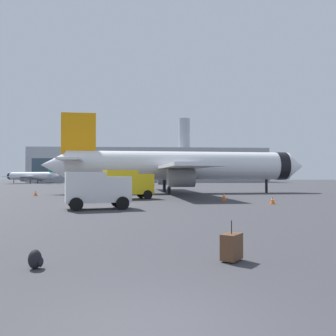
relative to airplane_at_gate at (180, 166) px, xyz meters
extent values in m
plane|color=#38383D|center=(-4.53, -41.46, -3.66)|extent=(400.00, 400.00, 0.00)
cylinder|color=white|center=(0.23, 0.02, 0.04)|extent=(30.19, 5.91, 3.80)
cone|color=white|center=(16.39, 1.16, 0.04)|extent=(2.65, 3.77, 3.61)
cone|color=white|center=(-16.33, -1.15, 0.04)|extent=(3.43, 3.64, 3.42)
cylinder|color=black|center=(14.20, 1.00, 0.04)|extent=(1.67, 3.97, 3.88)
cube|color=white|center=(-1.33, 7.93, -0.26)|extent=(5.92, 16.30, 0.36)
cube|color=white|center=(-0.20, -8.03, -0.26)|extent=(5.92, 16.30, 0.36)
cylinder|color=gray|center=(-1.15, 5.43, -1.56)|extent=(3.35, 2.42, 2.20)
cylinder|color=gray|center=(-0.38, -5.54, -1.56)|extent=(3.35, 2.42, 2.20)
cube|color=orange|center=(-13.23, -0.94, 3.64)|extent=(4.41, 0.67, 6.40)
cube|color=white|center=(-13.96, 2.22, 0.64)|extent=(3.02, 6.17, 0.24)
cube|color=white|center=(-13.51, -4.16, 0.64)|extent=(3.02, 6.17, 0.24)
cylinder|color=black|center=(12.20, 0.86, -2.76)|extent=(0.36, 0.36, 1.80)
cylinder|color=black|center=(-1.93, 2.27, -2.76)|extent=(0.44, 0.44, 1.80)
cylinder|color=black|center=(-1.59, -2.52, -2.76)|extent=(0.44, 0.44, 1.80)
cylinder|color=silver|center=(-40.06, 64.21, -1.34)|extent=(17.59, 11.20, 2.38)
cone|color=silver|center=(-48.93, 69.13, -1.34)|extent=(2.41, 2.71, 2.26)
cone|color=silver|center=(-30.96, 59.17, -1.34)|extent=(2.79, 2.85, 2.14)
cylinder|color=black|center=(-47.73, 68.47, -1.34)|extent=(1.95, 2.55, 2.43)
cube|color=silver|center=(-41.94, 59.52, -1.53)|extent=(7.49, 10.23, 0.23)
cube|color=silver|center=(-37.08, 68.29, -1.53)|extent=(7.49, 10.23, 0.23)
cylinder|color=gray|center=(-41.18, 60.89, -2.34)|extent=(2.42, 2.18, 1.38)
cylinder|color=gray|center=(-37.84, 66.92, -2.34)|extent=(2.42, 2.18, 1.38)
cube|color=#0C7247|center=(-32.66, 60.11, 0.92)|extent=(2.52, 1.53, 4.01)
cube|color=silver|center=(-33.36, 58.20, -0.96)|extent=(3.25, 4.08, 0.15)
cube|color=silver|center=(-31.41, 61.71, -0.96)|extent=(3.25, 4.08, 0.15)
cylinder|color=black|center=(-46.63, 67.86, -3.09)|extent=(0.23, 0.23, 1.13)
cylinder|color=black|center=(-39.69, 62.29, -3.09)|extent=(0.28, 0.28, 1.13)
cylinder|color=black|center=(-38.23, 64.92, -3.09)|extent=(0.28, 0.28, 1.13)
cube|color=yellow|center=(-4.81, -10.94, -2.14)|extent=(2.27, 2.61, 2.04)
cube|color=#1E232D|center=(-4.13, -10.72, -1.66)|extent=(0.68, 1.91, 0.84)
cube|color=yellow|center=(-7.09, -11.67, -1.96)|extent=(3.64, 3.05, 2.40)
cylinder|color=black|center=(-5.04, -9.80, -3.21)|extent=(0.92, 0.48, 0.90)
cylinder|color=black|center=(-4.34, -11.99, -3.21)|extent=(0.92, 0.48, 0.90)
cylinder|color=black|center=(-8.24, -10.83, -3.21)|extent=(0.92, 0.48, 0.90)
cylinder|color=black|center=(-7.54, -13.02, -3.21)|extent=(0.92, 0.48, 0.90)
cube|color=white|center=(-6.61, -21.66, -2.27)|extent=(2.22, 2.39, 1.78)
cube|color=#1E232D|center=(-5.89, -21.47, -1.85)|extent=(0.54, 1.76, 0.74)
cube|color=white|center=(-8.73, -22.23, -2.11)|extent=(3.07, 2.62, 2.10)
cylinder|color=black|center=(-6.67, -20.59, -3.21)|extent=(0.93, 0.45, 0.90)
cylinder|color=black|center=(-6.12, -22.62, -3.21)|extent=(0.93, 0.45, 0.90)
cylinder|color=black|center=(-9.64, -21.39, -3.21)|extent=(0.93, 0.45, 0.90)
cylinder|color=black|center=(-9.10, -23.42, -3.21)|extent=(0.93, 0.45, 0.90)
cube|color=#F2590C|center=(5.89, -18.51, -3.64)|extent=(0.44, 0.44, 0.04)
cone|color=#F2590C|center=(5.89, -18.51, -3.31)|extent=(0.36, 0.36, 0.61)
cylinder|color=white|center=(5.89, -18.51, -3.28)|extent=(0.23, 0.23, 0.10)
cube|color=#F2590C|center=(-17.43, -4.86, -3.64)|extent=(0.44, 0.44, 0.04)
cone|color=#F2590C|center=(-17.43, -4.86, -3.33)|extent=(0.36, 0.36, 0.57)
cylinder|color=white|center=(-17.43, -4.86, -3.30)|extent=(0.23, 0.23, 0.10)
cube|color=#F2590C|center=(2.77, -14.35, -3.64)|extent=(0.44, 0.44, 0.04)
cone|color=#F2590C|center=(2.77, -14.35, -3.23)|extent=(0.36, 0.36, 0.78)
cylinder|color=white|center=(2.77, -14.35, -3.19)|extent=(0.23, 0.23, 0.10)
cube|color=brown|center=(-2.22, -37.26, -3.27)|extent=(0.71, 0.75, 0.70)
cylinder|color=black|center=(-2.22, -37.26, -2.74)|extent=(0.02, 0.02, 0.36)
cylinder|color=black|center=(-2.08, -37.08, -3.62)|extent=(0.08, 0.07, 0.08)
cylinder|color=black|center=(-2.36, -37.43, -3.62)|extent=(0.08, 0.07, 0.08)
ellipsoid|color=black|center=(-7.32, -37.73, -3.42)|extent=(0.32, 0.40, 0.48)
ellipsoid|color=black|center=(-7.18, -37.73, -3.49)|extent=(0.12, 0.28, 0.24)
cube|color=#9EA3AD|center=(-2.91, 88.36, 2.68)|extent=(87.67, 19.15, 12.66)
cube|color=#334756|center=(-2.91, 78.73, 2.04)|extent=(83.29, 0.10, 5.70)
cylinder|color=#9EA3AD|center=(10.50, 88.36, 15.01)|extent=(4.40, 4.40, 12.00)
camera|label=1|loc=(-4.56, -46.66, -1.34)|focal=37.34mm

